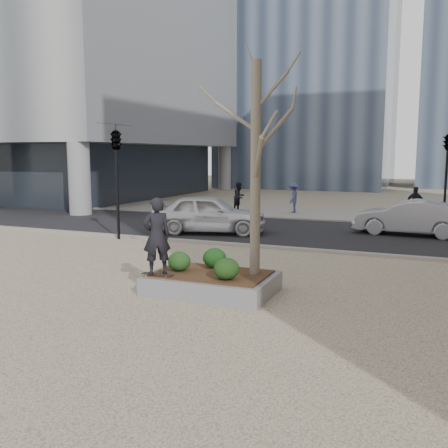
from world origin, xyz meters
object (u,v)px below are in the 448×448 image
at_px(skateboard, 157,275).
at_px(police_car, 209,214).
at_px(planter, 212,283).
at_px(skateboarder, 157,236).

height_order(skateboard, police_car, police_car).
bearing_deg(skateboard, planter, 31.16).
relative_size(skateboard, skateboarder, 0.43).
bearing_deg(police_car, planter, -170.41).
xyz_separation_m(skateboard, police_car, (-2.68, 9.02, 0.35)).
height_order(skateboard, skateboarder, skateboarder).
relative_size(planter, skateboarder, 1.64).
bearing_deg(planter, police_car, 114.53).
relative_size(skateboarder, police_car, 0.38).
xyz_separation_m(planter, skateboard, (-1.10, -0.73, 0.26)).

